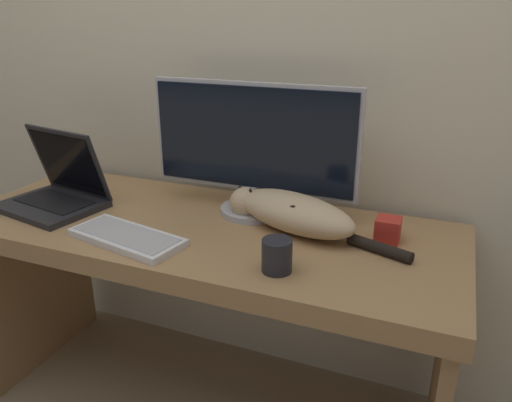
% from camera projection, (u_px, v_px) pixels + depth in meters
% --- Properties ---
extents(wall_back, '(6.40, 0.06, 2.60)m').
position_uv_depth(wall_back, '(247.00, 16.00, 1.63)').
color(wall_back, beige).
rests_on(wall_back, ground_plane).
extents(desk, '(1.56, 0.61, 0.70)m').
position_uv_depth(desk, '(204.00, 265.00, 1.58)').
color(desk, '#A37A4C').
rests_on(desk, ground_plane).
extents(monitor, '(0.67, 0.21, 0.42)m').
position_uv_depth(monitor, '(253.00, 148.00, 1.54)').
color(monitor, '#B2B2B7').
rests_on(monitor, desk).
extents(laptop, '(0.36, 0.30, 0.26)m').
position_uv_depth(laptop, '(57.00, 192.00, 1.66)').
color(laptop, '#232326').
rests_on(laptop, desk).
extents(external_keyboard, '(0.37, 0.21, 0.02)m').
position_uv_depth(external_keyboard, '(127.00, 237.00, 1.42)').
color(external_keyboard, white).
rests_on(external_keyboard, desk).
extents(cat, '(0.58, 0.29, 0.11)m').
position_uv_depth(cat, '(291.00, 211.00, 1.48)').
color(cat, '#D1B284').
rests_on(cat, desk).
extents(coffee_mug, '(0.08, 0.08, 0.09)m').
position_uv_depth(coffee_mug, '(277.00, 256.00, 1.24)').
color(coffee_mug, '#232328').
rests_on(coffee_mug, desk).
extents(small_toy, '(0.07, 0.07, 0.07)m').
position_uv_depth(small_toy, '(388.00, 230.00, 1.41)').
color(small_toy, red).
rests_on(small_toy, desk).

